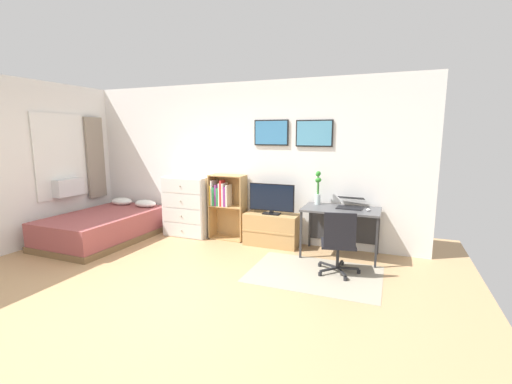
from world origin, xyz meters
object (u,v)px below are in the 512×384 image
at_px(bookshelf, 225,202).
at_px(computer_mouse, 368,210).
at_px(dresser, 188,206).
at_px(television, 272,199).
at_px(desk, 342,216).
at_px(bamboo_vase, 318,186).
at_px(laptop, 350,203).
at_px(tv_stand, 272,229).
at_px(office_chair, 339,241).
at_px(bed, 105,226).

relative_size(bookshelf, computer_mouse, 10.92).
relative_size(dresser, television, 1.41).
bearing_deg(desk, bamboo_vase, 165.05).
bearing_deg(laptop, tv_stand, -178.08).
bearing_deg(office_chair, bookshelf, 144.46).
distance_m(bed, laptop, 4.17).
bearing_deg(laptop, bed, -166.87).
distance_m(bed, computer_mouse, 4.40).
xyz_separation_m(computer_mouse, bamboo_vase, (-0.78, 0.21, 0.27)).
relative_size(television, office_chair, 0.89).
xyz_separation_m(dresser, computer_mouse, (3.13, -0.13, 0.22)).
distance_m(bed, office_chair, 4.02).
distance_m(desk, office_chair, 0.84).
bearing_deg(computer_mouse, office_chair, -112.82).
height_order(dresser, television, dresser).
distance_m(television, bamboo_vase, 0.78).
xyz_separation_m(tv_stand, television, (-0.00, -0.02, 0.52)).
bearing_deg(office_chair, television, 133.33).
bearing_deg(tv_stand, laptop, 0.04).
height_order(bookshelf, computer_mouse, bookshelf).
distance_m(dresser, bamboo_vase, 2.40).
distance_m(dresser, laptop, 2.87).
distance_m(office_chair, computer_mouse, 0.83).
bearing_deg(desk, bookshelf, 177.34).
xyz_separation_m(dresser, desk, (2.74, -0.03, 0.07)).
xyz_separation_m(bookshelf, computer_mouse, (2.40, -0.20, 0.09)).
relative_size(bookshelf, desk, 1.01).
distance_m(bed, bamboo_vase, 3.73).
height_order(office_chair, bamboo_vase, bamboo_vase).
bearing_deg(bed, dresser, 34.01).
relative_size(tv_stand, bamboo_vase, 1.70).
relative_size(desk, office_chair, 1.31).
distance_m(bookshelf, desk, 2.02).
bearing_deg(computer_mouse, laptop, 151.54).
relative_size(computer_mouse, bamboo_vase, 0.20).
height_order(dresser, bamboo_vase, bamboo_vase).
bearing_deg(laptop, bamboo_vase, 175.05).
xyz_separation_m(tv_stand, bamboo_vase, (0.74, 0.06, 0.76)).
height_order(dresser, office_chair, dresser).
bearing_deg(desk, office_chair, -84.07).
distance_m(tv_stand, bamboo_vase, 1.06).
distance_m(tv_stand, laptop, 1.36).
relative_size(bookshelf, laptop, 2.72).
height_order(dresser, computer_mouse, dresser).
xyz_separation_m(bed, office_chair, (4.02, -0.06, 0.22)).
relative_size(bed, office_chair, 2.35).
xyz_separation_m(tv_stand, computer_mouse, (1.52, -0.14, 0.49)).
xyz_separation_m(tv_stand, desk, (1.13, -0.04, 0.34)).
relative_size(tv_stand, office_chair, 1.04).
bearing_deg(laptop, bookshelf, -179.45).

